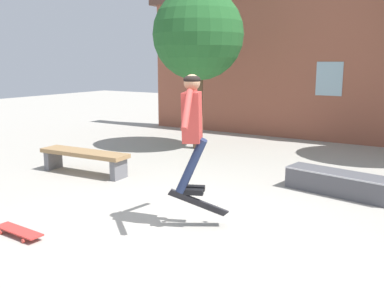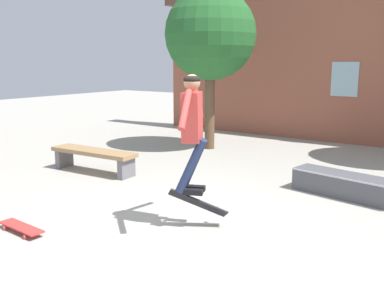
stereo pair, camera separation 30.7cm
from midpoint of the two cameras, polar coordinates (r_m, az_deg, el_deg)
name	(u,v)px [view 2 (the right image)]	position (r m, az deg, el deg)	size (l,w,h in m)	color
ground_plane	(174,232)	(5.66, -0.83, -11.66)	(40.00, 40.00, 0.00)	#A39E93
building_backdrop	(350,60)	(12.27, 20.96, 10.37)	(11.98, 0.52, 5.12)	#93513D
tree_left	(210,35)	(10.68, 3.30, 14.30)	(2.22, 2.22, 3.93)	brown
park_bench	(93,155)	(8.67, -12.02, -1.51)	(1.94, 0.58, 0.45)	#99754C
skate_ledge	(347,185)	(7.49, 21.04, -5.18)	(1.81, 0.79, 0.37)	#4C4C51
skater	(192,123)	(5.50, 1.61, 2.80)	(0.58, 1.21, 1.55)	#B23833
skateboard_flipping	(198,203)	(5.72, 2.37, -7.84)	(0.74, 0.54, 0.45)	black
skateboard_resting	(21,227)	(5.99, -20.45, -10.35)	(0.77, 0.25, 0.08)	red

